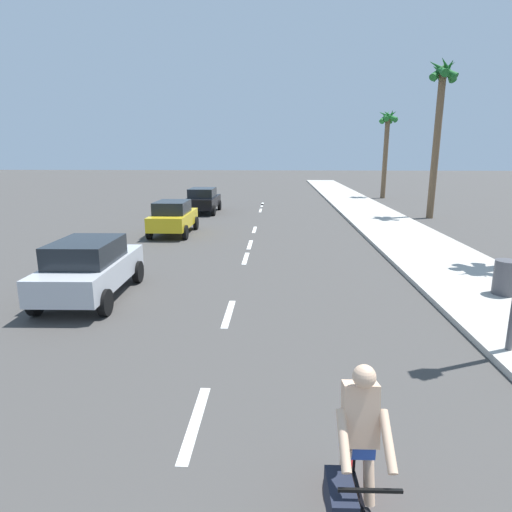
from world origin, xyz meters
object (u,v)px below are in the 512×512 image
(parked_car_silver, at_px, (90,267))
(palm_tree_far, at_px, (440,101))
(parked_car_yellow, at_px, (173,217))
(parked_car_black, at_px, (203,200))
(cyclist, at_px, (355,462))
(trash_bin_near, at_px, (506,277))
(palm_tree_distant, at_px, (387,132))

(parked_car_silver, distance_m, palm_tree_far, 21.18)
(parked_car_yellow, bearing_deg, parked_car_black, 88.87)
(parked_car_silver, bearing_deg, parked_car_yellow, 88.20)
(cyclist, bearing_deg, palm_tree_far, -111.64)
(cyclist, height_order, parked_car_silver, cyclist)
(cyclist, relative_size, parked_car_silver, 0.46)
(cyclist, distance_m, parked_car_silver, 8.98)
(parked_car_yellow, height_order, trash_bin_near, parked_car_yellow)
(parked_car_black, bearing_deg, cyclist, -77.08)
(parked_car_silver, height_order, parked_car_black, same)
(cyclist, xyz_separation_m, parked_car_yellow, (-5.64, 16.16, 0.00))
(cyclist, height_order, parked_car_black, cyclist)
(parked_car_black, xyz_separation_m, palm_tree_distant, (13.69, 9.91, 4.61))
(parked_car_silver, xyz_separation_m, parked_car_yellow, (0.00, 9.16, -0.00))
(cyclist, relative_size, palm_tree_far, 0.20)
(cyclist, xyz_separation_m, trash_bin_near, (5.16, 7.41, -0.24))
(cyclist, xyz_separation_m, parked_car_silver, (-5.64, 6.99, 0.01))
(palm_tree_far, distance_m, trash_bin_near, 16.05)
(trash_bin_near, bearing_deg, palm_tree_distant, 83.49)
(cyclist, bearing_deg, parked_car_silver, -52.40)
(palm_tree_distant, distance_m, trash_bin_near, 26.83)
(cyclist, xyz_separation_m, palm_tree_distant, (8.15, 33.62, 4.62))
(palm_tree_far, relative_size, trash_bin_near, 9.89)
(palm_tree_far, bearing_deg, trash_bin_near, -101.63)
(cyclist, bearing_deg, palm_tree_distant, -104.92)
(trash_bin_near, bearing_deg, parked_car_yellow, 140.99)
(cyclist, distance_m, parked_car_black, 24.35)
(parked_car_yellow, bearing_deg, trash_bin_near, -39.35)
(parked_car_yellow, relative_size, parked_car_black, 0.93)
(parked_car_silver, xyz_separation_m, trash_bin_near, (10.80, 0.41, -0.25))
(cyclist, height_order, trash_bin_near, cyclist)
(trash_bin_near, bearing_deg, cyclist, -124.86)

